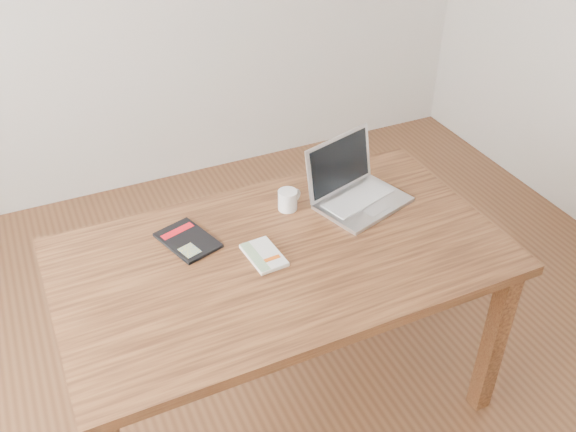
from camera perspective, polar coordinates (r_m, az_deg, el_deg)
name	(u,v)px	position (r m, az deg, el deg)	size (l,w,h in m)	color
room	(286,118)	(1.71, -0.19, 8.73)	(4.04, 4.04, 2.70)	#56331D
desk	(282,272)	(2.26, -0.52, -5.03)	(1.54, 0.89, 0.75)	#522F18
white_guidebook	(264,255)	(2.18, -2.17, -3.50)	(0.12, 0.18, 0.02)	silver
black_guidebook	(188,240)	(2.27, -8.91, -2.14)	(0.21, 0.26, 0.01)	black
laptop	(355,189)	(2.44, 5.94, 2.43)	(0.39, 0.36, 0.23)	silver
coffee_mug	(288,199)	(2.39, 0.01, 1.49)	(0.10, 0.07, 0.08)	white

